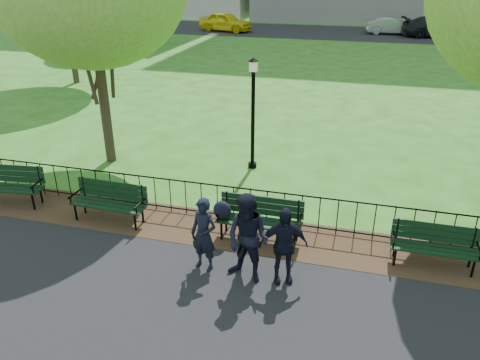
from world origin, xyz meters
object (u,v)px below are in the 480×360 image
(park_bench_left_b, at_px, (6,181))
(sedan_dark, at_px, (437,27))
(park_bench_right_a, at_px, (435,241))
(park_bench_left_a, at_px, (110,198))
(person_right, at_px, (283,245))
(lamppost, at_px, (253,110))
(park_bench_main, at_px, (246,213))
(person_mid, at_px, (248,239))
(person_left, at_px, (204,235))
(sedan_silver, at_px, (391,26))
(taxi, at_px, (225,22))

(park_bench_left_b, height_order, sedan_dark, sedan_dark)
(park_bench_right_a, distance_m, sedan_dark, 33.19)
(park_bench_left_a, bearing_deg, person_right, -14.20)
(lamppost, bearing_deg, park_bench_main, -78.27)
(park_bench_left_a, height_order, person_mid, person_mid)
(park_bench_main, bearing_deg, park_bench_right_a, 0.19)
(park_bench_left_a, relative_size, lamppost, 0.56)
(person_left, xyz_separation_m, person_right, (1.57, 0.02, 0.02))
(park_bench_main, distance_m, person_right, 1.67)
(park_bench_right_a, relative_size, sedan_silver, 0.41)
(person_mid, bearing_deg, sedan_silver, 101.70)
(park_bench_left_a, height_order, sedan_dark, sedan_dark)
(park_bench_right_a, bearing_deg, person_mid, -157.43)
(person_left, xyz_separation_m, person_mid, (0.92, -0.12, 0.13))
(park_bench_main, height_order, lamppost, lamppost)
(person_right, height_order, sedan_dark, sedan_dark)
(lamppost, distance_m, sedan_silver, 30.34)
(park_bench_left_b, relative_size, person_mid, 1.08)
(park_bench_right_a, relative_size, person_right, 1.07)
(park_bench_left_a, bearing_deg, taxi, 103.74)
(person_right, relative_size, sedan_dark, 0.29)
(park_bench_left_b, distance_m, lamppost, 6.73)
(person_mid, xyz_separation_m, taxi, (-10.58, 33.33, -0.10))
(park_bench_left_b, relative_size, sedan_dark, 0.36)
(park_bench_right_a, xyz_separation_m, person_left, (-4.40, -1.33, 0.24))
(park_bench_right_a, height_order, person_right, person_right)
(park_bench_left_b, distance_m, sedan_silver, 35.23)
(person_left, relative_size, taxi, 0.33)
(person_left, height_order, sedan_dark, sedan_dark)
(park_bench_left_a, bearing_deg, park_bench_right_a, 2.28)
(park_bench_left_b, relative_size, lamppost, 0.60)
(taxi, relative_size, sedan_silver, 1.15)
(sedan_silver, bearing_deg, park_bench_main, 169.12)
(park_bench_left_a, height_order, lamppost, lamppost)
(lamppost, xyz_separation_m, person_left, (0.30, -5.17, -0.99))
(park_bench_right_a, xyz_separation_m, taxi, (-14.06, 31.88, 0.26))
(park_bench_main, height_order, park_bench_left_b, park_bench_left_b)
(person_mid, height_order, sedan_dark, person_mid)
(lamppost, relative_size, person_left, 2.11)
(park_bench_left_b, bearing_deg, lamppost, 27.70)
(park_bench_main, distance_m, taxi, 33.50)
(person_mid, relative_size, sedan_dark, 0.33)
(park_bench_left_b, bearing_deg, park_bench_right_a, -7.58)
(park_bench_left_a, distance_m, person_left, 3.05)
(person_right, xyz_separation_m, sedan_silver, (2.60, 35.14, -0.12))
(sedan_silver, xyz_separation_m, sedan_dark, (3.48, -0.79, 0.12))
(lamppost, height_order, person_left, lamppost)
(park_bench_right_a, bearing_deg, taxi, 113.78)
(park_bench_right_a, xyz_separation_m, person_mid, (-3.48, -1.45, 0.37))
(lamppost, height_order, taxi, lamppost)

